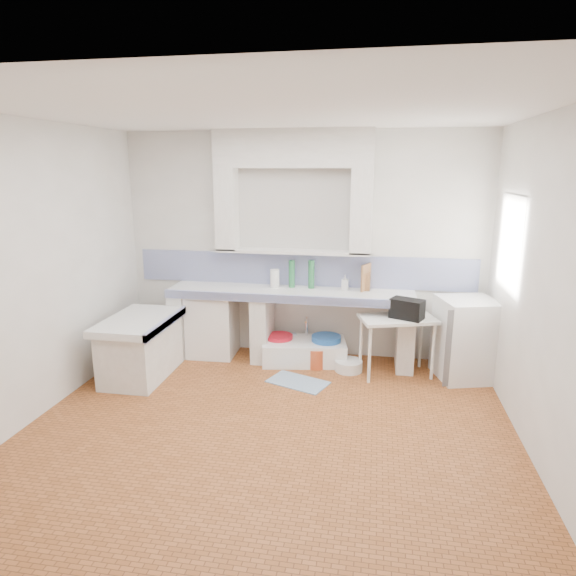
% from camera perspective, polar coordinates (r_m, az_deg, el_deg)
% --- Properties ---
extents(floor, '(4.50, 4.50, 0.00)m').
position_cam_1_polar(floor, '(4.78, -2.19, -15.81)').
color(floor, '#9B5529').
rests_on(floor, ground).
extents(ceiling, '(4.50, 4.50, 0.00)m').
position_cam_1_polar(ceiling, '(4.18, -2.56, 19.80)').
color(ceiling, white).
rests_on(ceiling, ground).
extents(wall_back, '(4.50, 0.00, 4.50)m').
position_cam_1_polar(wall_back, '(6.20, 1.63, 4.86)').
color(wall_back, white).
rests_on(wall_back, ground).
extents(wall_front, '(4.50, 0.00, 4.50)m').
position_cam_1_polar(wall_front, '(2.45, -12.62, -9.67)').
color(wall_front, white).
rests_on(wall_front, ground).
extents(wall_left, '(0.00, 4.50, 4.50)m').
position_cam_1_polar(wall_left, '(5.23, -27.21, 1.66)').
color(wall_left, white).
rests_on(wall_left, ground).
extents(wall_right, '(0.00, 4.50, 4.50)m').
position_cam_1_polar(wall_right, '(4.38, 27.72, -0.48)').
color(wall_right, white).
rests_on(wall_right, ground).
extents(alcove_mass, '(1.90, 0.25, 0.45)m').
position_cam_1_polar(alcove_mass, '(6.02, 0.55, 15.81)').
color(alcove_mass, white).
rests_on(alcove_mass, ground).
extents(window_frame, '(0.35, 0.86, 1.06)m').
position_cam_1_polar(window_frame, '(5.53, 26.07, 4.47)').
color(window_frame, '#362311').
rests_on(window_frame, ground).
extents(lace_valance, '(0.01, 0.84, 0.24)m').
position_cam_1_polar(lace_valance, '(5.45, 25.01, 8.51)').
color(lace_valance, white).
rests_on(lace_valance, ground).
extents(counter_slab, '(3.00, 0.60, 0.08)m').
position_cam_1_polar(counter_slab, '(6.04, 0.23, -0.62)').
color(counter_slab, white).
rests_on(counter_slab, ground).
extents(counter_lip, '(3.00, 0.04, 0.10)m').
position_cam_1_polar(counter_lip, '(5.77, -0.25, -1.30)').
color(counter_lip, navy).
rests_on(counter_lip, ground).
extents(counter_pier_left, '(0.20, 0.55, 0.82)m').
position_cam_1_polar(counter_pier_left, '(6.54, -11.98, -3.89)').
color(counter_pier_left, white).
rests_on(counter_pier_left, ground).
extents(counter_pier_mid, '(0.20, 0.55, 0.82)m').
position_cam_1_polar(counter_pier_mid, '(6.23, -2.95, -4.49)').
color(counter_pier_mid, white).
rests_on(counter_pier_mid, ground).
extents(counter_pier_right, '(0.20, 0.55, 0.82)m').
position_cam_1_polar(counter_pier_right, '(6.09, 13.36, -5.28)').
color(counter_pier_right, white).
rests_on(counter_pier_right, ground).
extents(peninsula_top, '(0.70, 1.10, 0.08)m').
position_cam_1_polar(peninsula_top, '(5.85, -16.83, -3.72)').
color(peninsula_top, white).
rests_on(peninsula_top, ground).
extents(peninsula_base, '(0.60, 1.00, 0.62)m').
position_cam_1_polar(peninsula_base, '(5.97, -16.59, -6.93)').
color(peninsula_base, white).
rests_on(peninsula_base, ground).
extents(peninsula_lip, '(0.04, 1.10, 0.10)m').
position_cam_1_polar(peninsula_lip, '(5.72, -13.87, -3.95)').
color(peninsula_lip, navy).
rests_on(peninsula_lip, ground).
extents(backsplash, '(4.27, 0.03, 0.40)m').
position_cam_1_polar(backsplash, '(6.24, 1.59, 2.12)').
color(backsplash, navy).
rests_on(backsplash, ground).
extents(stove, '(0.60, 0.58, 0.82)m').
position_cam_1_polar(stove, '(6.43, -8.67, -4.06)').
color(stove, white).
rests_on(stove, ground).
extents(sink, '(1.09, 0.70, 0.24)m').
position_cam_1_polar(sink, '(6.20, 1.89, -7.40)').
color(sink, white).
rests_on(sink, ground).
extents(side_table, '(0.94, 0.69, 0.04)m').
position_cam_1_polar(side_table, '(5.88, 12.38, -6.58)').
color(side_table, white).
rests_on(side_table, ground).
extents(fridge, '(0.74, 0.74, 0.93)m').
position_cam_1_polar(fridge, '(5.99, 19.84, -5.53)').
color(fridge, white).
rests_on(fridge, ground).
extents(bucket_red, '(0.45, 0.45, 0.32)m').
position_cam_1_polar(bucket_red, '(6.26, -1.02, -6.83)').
color(bucket_red, red).
rests_on(bucket_red, ground).
extents(bucket_orange, '(0.28, 0.28, 0.24)m').
position_cam_1_polar(bucket_orange, '(6.05, 3.28, -7.99)').
color(bucket_orange, '#C14C24').
rests_on(bucket_orange, ground).
extents(bucket_blue, '(0.39, 0.39, 0.34)m').
position_cam_1_polar(bucket_blue, '(6.18, 4.42, -7.03)').
color(bucket_blue, '#215BAD').
rests_on(bucket_blue, ground).
extents(basin_white, '(0.40, 0.40, 0.13)m').
position_cam_1_polar(basin_white, '(5.99, 7.00, -8.88)').
color(basin_white, white).
rests_on(basin_white, ground).
extents(water_bottle_a, '(0.09, 0.09, 0.29)m').
position_cam_1_polar(water_bottle_a, '(6.39, 0.66, -6.51)').
color(water_bottle_a, silver).
rests_on(water_bottle_a, ground).
extents(water_bottle_b, '(0.08, 0.08, 0.27)m').
position_cam_1_polar(water_bottle_b, '(6.35, 3.10, -6.74)').
color(water_bottle_b, silver).
rests_on(water_bottle_b, ground).
extents(black_bag, '(0.41, 0.33, 0.22)m').
position_cam_1_polar(black_bag, '(5.71, 13.58, -2.35)').
color(black_bag, black).
rests_on(black_bag, side_table).
extents(green_bottle_a, '(0.10, 0.10, 0.34)m').
position_cam_1_polar(green_bottle_a, '(6.13, 0.43, 1.63)').
color(green_bottle_a, '#246B3B').
rests_on(green_bottle_a, counter_slab).
extents(green_bottle_b, '(0.09, 0.09, 0.35)m').
position_cam_1_polar(green_bottle_b, '(6.10, 2.71, 1.58)').
color(green_bottle_b, '#246B3B').
rests_on(green_bottle_b, counter_slab).
extents(knife_block, '(0.11, 0.09, 0.21)m').
position_cam_1_polar(knife_block, '(6.06, 8.95, 0.69)').
color(knife_block, '#95613B').
rests_on(knife_block, counter_slab).
extents(cutting_board, '(0.11, 0.23, 0.33)m').
position_cam_1_polar(cutting_board, '(6.05, 8.98, 1.22)').
color(cutting_board, '#95613B').
rests_on(cutting_board, counter_slab).
extents(paper_towel, '(0.12, 0.12, 0.23)m').
position_cam_1_polar(paper_towel, '(6.14, -1.54, 1.10)').
color(paper_towel, white).
rests_on(paper_towel, counter_slab).
extents(soap_bottle, '(0.09, 0.09, 0.18)m').
position_cam_1_polar(soap_bottle, '(6.07, 6.59, 0.66)').
color(soap_bottle, white).
rests_on(soap_bottle, counter_slab).
extents(rug, '(0.75, 0.59, 0.01)m').
position_cam_1_polar(rug, '(5.66, 1.15, -10.80)').
color(rug, '#3E679A').
rests_on(rug, ground).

